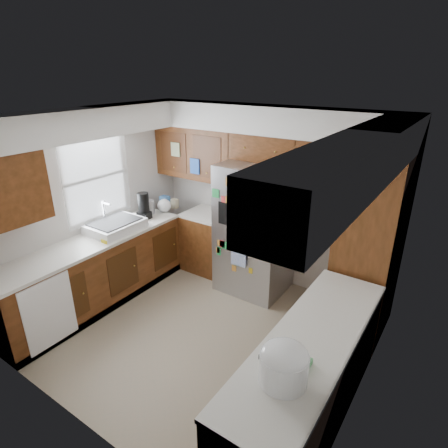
% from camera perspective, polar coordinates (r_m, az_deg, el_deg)
% --- Properties ---
extents(floor, '(3.60, 3.60, 0.00)m').
position_cam_1_polar(floor, '(4.68, -3.34, -15.97)').
color(floor, gray).
rests_on(floor, ground).
extents(room_shell, '(3.64, 3.24, 2.52)m').
position_cam_1_polar(room_shell, '(4.16, -2.00, 7.35)').
color(room_shell, beige).
rests_on(room_shell, ground).
extents(left_counter_run, '(1.36, 3.20, 0.92)m').
position_cam_1_polar(left_counter_run, '(5.27, -15.17, -6.42)').
color(left_counter_run, '#3E220C').
rests_on(left_counter_run, ground).
extents(right_counter_run, '(0.63, 2.25, 0.92)m').
position_cam_1_polar(right_counter_run, '(3.55, 12.56, -22.82)').
color(right_counter_run, '#3E220C').
rests_on(right_counter_run, ground).
extents(pantry, '(0.60, 0.90, 2.15)m').
position_cam_1_polar(pantry, '(4.49, 21.25, -3.26)').
color(pantry, '#3E220C').
rests_on(pantry, ground).
extents(fridge, '(0.90, 0.79, 1.80)m').
position_cam_1_polar(fridge, '(5.08, 4.69, -0.85)').
color(fridge, '#9A9A9F').
rests_on(fridge, ground).
extents(bridge_cabinet, '(0.96, 0.34, 0.35)m').
position_cam_1_polar(bridge_cabinet, '(4.96, 6.42, 11.51)').
color(bridge_cabinet, '#3E220C').
rests_on(bridge_cabinet, fridge).
extents(fridge_top_items, '(0.80, 0.26, 0.25)m').
position_cam_1_polar(fridge_top_items, '(4.90, 5.16, 14.84)').
color(fridge_top_items, '#255CB5').
rests_on(fridge_top_items, bridge_cabinet).
extents(sink_assembly, '(0.52, 0.71, 0.37)m').
position_cam_1_polar(sink_assembly, '(5.17, -16.23, -0.25)').
color(sink_assembly, white).
rests_on(sink_assembly, left_counter_run).
extents(left_counter_clutter, '(0.30, 0.83, 0.38)m').
position_cam_1_polar(left_counter_clutter, '(5.61, -10.57, 2.76)').
color(left_counter_clutter, black).
rests_on(left_counter_clutter, left_counter_run).
extents(rice_cooker, '(0.35, 0.34, 0.30)m').
position_cam_1_polar(rice_cooker, '(2.73, 9.13, -20.21)').
color(rice_cooker, white).
rests_on(rice_cooker, right_counter_run).
extents(paper_towel, '(0.10, 0.10, 0.23)m').
position_cam_1_polar(paper_towel, '(2.72, 6.81, -21.32)').
color(paper_towel, white).
rests_on(paper_towel, right_counter_run).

